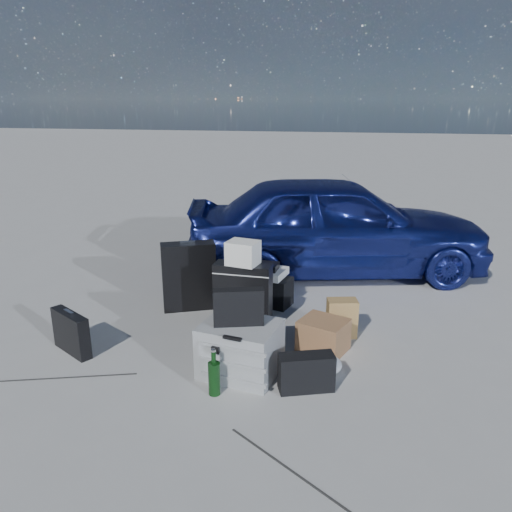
{
  "coord_description": "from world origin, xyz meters",
  "views": [
    {
      "loc": [
        0.95,
        -3.39,
        2.04
      ],
      "look_at": [
        0.07,
        0.85,
        0.68
      ],
      "focal_mm": 35.0,
      "sensor_mm": 36.0,
      "label": 1
    }
  ],
  "objects_px": {
    "suitcase_right": "(243,296)",
    "green_bottle": "(214,373)",
    "pelican_case": "(240,349)",
    "cardboard_box": "(323,335)",
    "briefcase": "(71,333)",
    "car": "(336,224)",
    "duffel_bag": "(263,289)",
    "suitcase_left": "(189,276)"
  },
  "relations": [
    {
      "from": "pelican_case",
      "to": "suitcase_right",
      "type": "height_order",
      "value": "suitcase_right"
    },
    {
      "from": "suitcase_left",
      "to": "cardboard_box",
      "type": "height_order",
      "value": "suitcase_left"
    },
    {
      "from": "duffel_bag",
      "to": "pelican_case",
      "type": "bearing_deg",
      "value": -69.89
    },
    {
      "from": "suitcase_right",
      "to": "green_bottle",
      "type": "xyz_separation_m",
      "value": [
        0.05,
        -1.12,
        -0.14
      ]
    },
    {
      "from": "car",
      "to": "briefcase",
      "type": "height_order",
      "value": "car"
    },
    {
      "from": "pelican_case",
      "to": "green_bottle",
      "type": "height_order",
      "value": "pelican_case"
    },
    {
      "from": "green_bottle",
      "to": "pelican_case",
      "type": "bearing_deg",
      "value": 70.22
    },
    {
      "from": "pelican_case",
      "to": "duffel_bag",
      "type": "distance_m",
      "value": 1.42
    },
    {
      "from": "car",
      "to": "duffel_bag",
      "type": "xyz_separation_m",
      "value": [
        -0.67,
        -1.13,
        -0.46
      ]
    },
    {
      "from": "briefcase",
      "to": "suitcase_right",
      "type": "distance_m",
      "value": 1.51
    },
    {
      "from": "suitcase_right",
      "to": "cardboard_box",
      "type": "distance_m",
      "value": 0.84
    },
    {
      "from": "suitcase_left",
      "to": "green_bottle",
      "type": "xyz_separation_m",
      "value": [
        0.69,
        -1.45,
        -0.17
      ]
    },
    {
      "from": "briefcase",
      "to": "suitcase_left",
      "type": "bearing_deg",
      "value": 89.43
    },
    {
      "from": "suitcase_left",
      "to": "duffel_bag",
      "type": "relative_size",
      "value": 1.15
    },
    {
      "from": "briefcase",
      "to": "cardboard_box",
      "type": "distance_m",
      "value": 2.12
    },
    {
      "from": "pelican_case",
      "to": "duffel_bag",
      "type": "relative_size",
      "value": 0.95
    },
    {
      "from": "car",
      "to": "suitcase_right",
      "type": "height_order",
      "value": "car"
    },
    {
      "from": "car",
      "to": "cardboard_box",
      "type": "height_order",
      "value": "car"
    },
    {
      "from": "car",
      "to": "briefcase",
      "type": "xyz_separation_m",
      "value": [
        -2.04,
        -2.51,
        -0.43
      ]
    },
    {
      "from": "suitcase_left",
      "to": "green_bottle",
      "type": "bearing_deg",
      "value": -88.63
    },
    {
      "from": "pelican_case",
      "to": "cardboard_box",
      "type": "distance_m",
      "value": 0.78
    },
    {
      "from": "suitcase_right",
      "to": "duffel_bag",
      "type": "xyz_separation_m",
      "value": [
        0.06,
        0.62,
        -0.16
      ]
    },
    {
      "from": "car",
      "to": "green_bottle",
      "type": "xyz_separation_m",
      "value": [
        -0.69,
        -2.88,
        -0.43
      ]
    },
    {
      "from": "pelican_case",
      "to": "car",
      "type": "bearing_deg",
      "value": 87.52
    },
    {
      "from": "car",
      "to": "suitcase_right",
      "type": "bearing_deg",
      "value": 143.24
    },
    {
      "from": "suitcase_left",
      "to": "green_bottle",
      "type": "relative_size",
      "value": 2.0
    },
    {
      "from": "suitcase_left",
      "to": "briefcase",
      "type": "bearing_deg",
      "value": -145.34
    },
    {
      "from": "briefcase",
      "to": "green_bottle",
      "type": "xyz_separation_m",
      "value": [
        1.35,
        -0.37,
        -0.01
      ]
    },
    {
      "from": "car",
      "to": "briefcase",
      "type": "distance_m",
      "value": 3.26
    },
    {
      "from": "car",
      "to": "green_bottle",
      "type": "bearing_deg",
      "value": 152.54
    },
    {
      "from": "suitcase_left",
      "to": "duffel_bag",
      "type": "bearing_deg",
      "value": -1.39
    },
    {
      "from": "pelican_case",
      "to": "suitcase_left",
      "type": "distance_m",
      "value": 1.39
    },
    {
      "from": "pelican_case",
      "to": "briefcase",
      "type": "distance_m",
      "value": 1.47
    },
    {
      "from": "briefcase",
      "to": "cardboard_box",
      "type": "height_order",
      "value": "briefcase"
    },
    {
      "from": "green_bottle",
      "to": "suitcase_right",
      "type": "bearing_deg",
      "value": 92.49
    },
    {
      "from": "pelican_case",
      "to": "suitcase_right",
      "type": "xyz_separation_m",
      "value": [
        -0.17,
        0.79,
        0.11
      ]
    },
    {
      "from": "briefcase",
      "to": "green_bottle",
      "type": "height_order",
      "value": "briefcase"
    },
    {
      "from": "car",
      "to": "briefcase",
      "type": "relative_size",
      "value": 7.77
    },
    {
      "from": "suitcase_right",
      "to": "green_bottle",
      "type": "height_order",
      "value": "suitcase_right"
    },
    {
      "from": "car",
      "to": "suitcase_right",
      "type": "distance_m",
      "value": 1.93
    },
    {
      "from": "duffel_bag",
      "to": "cardboard_box",
      "type": "relative_size",
      "value": 1.61
    },
    {
      "from": "car",
      "to": "green_bottle",
      "type": "distance_m",
      "value": 2.99
    }
  ]
}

